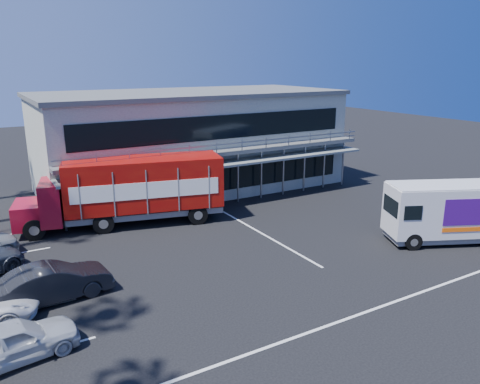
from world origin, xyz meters
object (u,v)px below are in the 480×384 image
red_truck (131,189)px  parked_car_b (53,283)px  parked_car_a (14,341)px  white_van (449,211)px

red_truck → parked_car_b: bearing=-113.6°
red_truck → parked_car_a: size_ratio=2.96×
red_truck → white_van: (13.80, -11.40, -0.48)m
white_van → parked_car_a: size_ratio=1.69×
white_van → parked_car_a: (-21.31, 0.29, -1.01)m
parked_car_a → parked_car_b: 4.05m
parked_car_b → white_van: bearing=-106.7°
red_truck → parked_car_b: (-5.70, -7.49, -1.42)m
parked_car_a → red_truck: bearing=-41.8°
red_truck → parked_car_a: red_truck is taller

